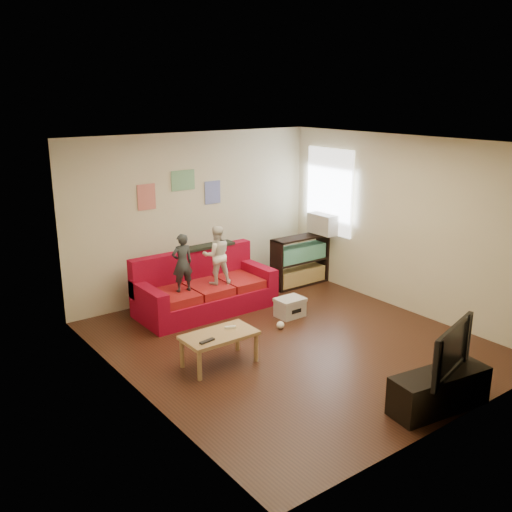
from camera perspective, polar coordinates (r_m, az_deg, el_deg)
room_shell at (r=7.45m, az=3.66°, el=0.85°), size 4.52×5.02×2.72m
sofa at (r=8.98m, az=-5.28°, el=-3.44°), size 2.14×0.98×0.94m
child_a at (r=8.44m, az=-7.39°, el=-0.68°), size 0.34×0.25×0.88m
child_b at (r=8.73m, az=-3.96°, el=0.10°), size 0.53×0.47×0.92m
coffee_table at (r=7.18m, az=-3.70°, el=-8.18°), size 0.93×0.51×0.42m
remote at (r=6.94m, az=-4.91°, el=-8.47°), size 0.21×0.08×0.02m
game_controller at (r=7.29m, az=-2.59°, el=-7.14°), size 0.15×0.10×0.03m
bookshelf at (r=10.09m, az=4.42°, el=-0.74°), size 1.10×0.33×0.88m
window at (r=10.04m, az=7.36°, el=6.42°), size 0.04×1.08×1.48m
ac_unit at (r=10.07m, az=6.75°, el=3.22°), size 0.28×0.55×0.35m
artwork_left at (r=8.96m, az=-10.90°, el=5.81°), size 0.30×0.01×0.40m
artwork_center at (r=9.23m, az=-7.31°, el=7.52°), size 0.42×0.01×0.32m
artwork_right at (r=9.54m, az=-4.36°, el=6.36°), size 0.30×0.01×0.38m
file_box at (r=8.73m, az=3.42°, el=-5.13°), size 0.43×0.32×0.29m
tv_stand at (r=6.60m, az=17.84°, el=-12.69°), size 1.20×0.55×0.43m
television at (r=6.38m, az=18.23°, el=-8.73°), size 0.98×0.39×0.57m
tissue at (r=8.32m, az=2.46°, el=-6.91°), size 0.12×0.12×0.11m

